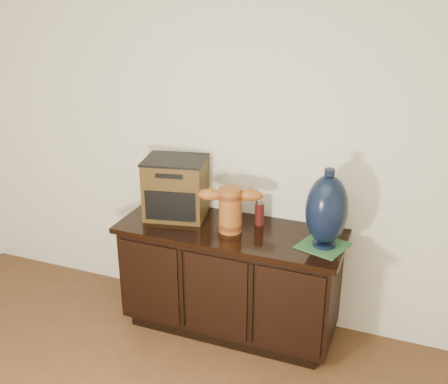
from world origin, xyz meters
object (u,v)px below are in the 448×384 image
at_px(sideboard, 230,279).
at_px(lamp_base, 327,210).
at_px(tv_radio, 176,188).
at_px(spray_can, 259,212).
at_px(terracotta_vessel, 230,207).

relative_size(sideboard, lamp_base, 3.02).
distance_m(sideboard, tv_radio, 0.71).
bearing_deg(tv_radio, spray_can, -5.20).
height_order(sideboard, lamp_base, lamp_base).
relative_size(tv_radio, lamp_base, 0.94).
bearing_deg(spray_can, lamp_base, -18.53).
xyz_separation_m(sideboard, spray_can, (0.15, 0.13, 0.45)).
bearing_deg(spray_can, sideboard, -139.21).
bearing_deg(terracotta_vessel, sideboard, 91.65).
bearing_deg(tv_radio, terracotta_vessel, -24.11).
relative_size(terracotta_vessel, tv_radio, 0.90).
height_order(sideboard, tv_radio, tv_radio).
bearing_deg(terracotta_vessel, lamp_base, -17.49).
distance_m(sideboard, spray_can, 0.50).
bearing_deg(spray_can, terracotta_vessel, -132.32).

